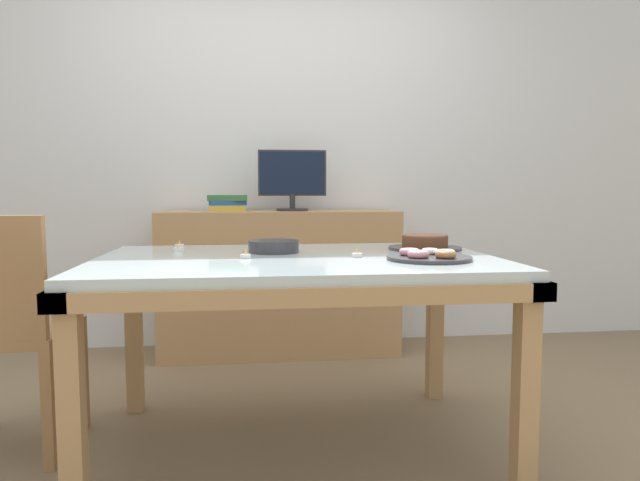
% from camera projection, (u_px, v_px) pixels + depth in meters
% --- Properties ---
extents(ground_plane, '(12.00, 12.00, 0.00)m').
position_uv_depth(ground_plane, '(298.00, 446.00, 2.30)').
color(ground_plane, '#7A664C').
extents(wall_back, '(8.00, 0.10, 2.60)m').
position_uv_depth(wall_back, '(276.00, 150.00, 3.82)').
color(wall_back, silver).
rests_on(wall_back, ground).
extents(dining_table, '(1.57, 1.06, 0.77)m').
position_uv_depth(dining_table, '(297.00, 279.00, 2.24)').
color(dining_table, silver).
rests_on(dining_table, ground).
extents(chair, '(0.43, 0.43, 0.94)m').
position_uv_depth(chair, '(5.00, 324.00, 2.15)').
color(chair, olive).
rests_on(chair, ground).
extents(sideboard, '(1.48, 0.44, 0.90)m').
position_uv_depth(sideboard, '(280.00, 282.00, 3.60)').
color(sideboard, tan).
rests_on(sideboard, ground).
extents(computer_monitor, '(0.42, 0.20, 0.38)m').
position_uv_depth(computer_monitor, '(292.00, 180.00, 3.55)').
color(computer_monitor, '#262628').
rests_on(computer_monitor, sideboard).
extents(book_stack, '(0.24, 0.18, 0.10)m').
position_uv_depth(book_stack, '(228.00, 203.00, 3.51)').
color(book_stack, '#B29933').
rests_on(book_stack, sideboard).
extents(cake_chocolate_round, '(0.32, 0.32, 0.07)m').
position_uv_depth(cake_chocolate_round, '(425.00, 243.00, 2.49)').
color(cake_chocolate_round, '#333338').
rests_on(cake_chocolate_round, dining_table).
extents(pastry_platter, '(0.31, 0.31, 0.04)m').
position_uv_depth(pastry_platter, '(429.00, 256.00, 2.11)').
color(pastry_platter, '#333338').
rests_on(pastry_platter, dining_table).
extents(plate_stack, '(0.21, 0.21, 0.05)m').
position_uv_depth(plate_stack, '(274.00, 246.00, 2.37)').
color(plate_stack, '#333338').
rests_on(plate_stack, dining_table).
extents(tealight_near_front, '(0.04, 0.04, 0.04)m').
position_uv_depth(tealight_near_front, '(179.00, 245.00, 2.57)').
color(tealight_near_front, silver).
rests_on(tealight_near_front, dining_table).
extents(tealight_near_cakes, '(0.04, 0.04, 0.04)m').
position_uv_depth(tealight_near_cakes, '(178.00, 249.00, 2.40)').
color(tealight_near_cakes, silver).
rests_on(tealight_near_cakes, dining_table).
extents(tealight_right_edge, '(0.04, 0.04, 0.04)m').
position_uv_depth(tealight_right_edge, '(246.00, 256.00, 2.16)').
color(tealight_right_edge, silver).
rests_on(tealight_right_edge, dining_table).
extents(tealight_centre, '(0.04, 0.04, 0.04)m').
position_uv_depth(tealight_centre, '(357.00, 255.00, 2.20)').
color(tealight_centre, silver).
rests_on(tealight_centre, dining_table).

